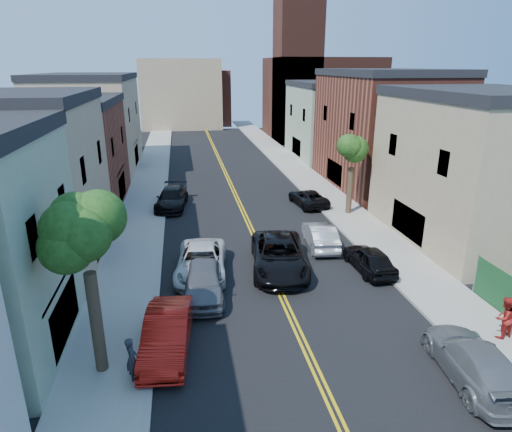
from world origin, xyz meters
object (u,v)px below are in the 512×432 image
grey_car_left (204,281)px  pedestrian_left (132,359)px  dark_car_right_far (308,198)px  pedestrian_right (504,318)px  black_car_left (172,198)px  red_sedan (167,333)px  white_pickup (201,262)px  grey_car_right (474,361)px  silver_car_right (320,235)px  black_suv_lane (279,255)px  black_car_right (370,259)px

grey_car_left → pedestrian_left: (-2.90, -5.84, 0.14)m
dark_car_right_far → pedestrian_right: (2.70, -19.46, 0.42)m
black_car_left → dark_car_right_far: black_car_left is taller
red_sedan → grey_car_left: bearing=73.5°
white_pickup → black_car_left: 12.66m
dark_car_right_far → grey_car_right: bearing=83.2°
grey_car_left → pedestrian_left: pedestrian_left is taller
silver_car_right → grey_car_left: bearing=39.5°
red_sedan → black_suv_lane: size_ratio=0.77×
pedestrian_right → white_pickup: bearing=-46.7°
black_car_left → pedestrian_right: 24.82m
dark_car_right_far → pedestrian_left: pedestrian_left is taller
black_suv_lane → pedestrian_left: (-7.20, -8.13, 0.10)m
grey_car_right → black_suv_lane: bearing=-57.5°
grey_car_left → grey_car_right: bearing=-35.5°
white_pickup → black_suv_lane: 4.30m
grey_car_right → silver_car_right: 13.05m
red_sedan → grey_car_right: red_sedan is taller
silver_car_right → dark_car_right_far: size_ratio=0.99×
red_sedan → pedestrian_left: 2.03m
white_pickup → silver_car_right: 8.09m
black_car_right → black_car_left: bearing=-53.4°
black_car_right → grey_car_right: bearing=88.0°
red_sedan → silver_car_right: 13.19m
black_car_left → pedestrian_left: (-1.20, -20.76, 0.20)m
grey_car_right → black_car_right: (-0.05, 9.13, -0.04)m
white_pickup → dark_car_right_far: size_ratio=1.23×
black_car_left → black_suv_lane: (6.00, -12.63, 0.10)m
grey_car_left → black_car_left: bearing=101.0°
red_sedan → black_car_left: 19.13m
black_car_right → dark_car_right_far: (0.03, 12.33, -0.07)m
dark_car_right_far → white_pickup: bearing=43.8°
pedestrian_right → silver_car_right: bearing=-80.6°
black_car_left → black_car_right: black_car_left is taller
white_pickup → grey_car_right: (9.30, -10.16, -0.04)m
red_sedan → black_car_right: red_sedan is taller
white_pickup → silver_car_right: size_ratio=1.24×
black_car_right → pedestrian_left: (-12.15, -7.19, 0.27)m
grey_car_left → white_pickup: bearing=94.5°
black_car_right → dark_car_right_far: black_car_right is taller
grey_car_right → red_sedan: bearing=-12.0°
red_sedan → black_car_left: red_sedan is taller
black_car_right → silver_car_right: bearing=-68.8°
white_pickup → pedestrian_left: bearing=-103.2°
pedestrian_left → dark_car_right_far: bearing=-44.5°
grey_car_left → dark_car_right_far: bearing=60.3°
pedestrian_right → dark_car_right_far: bearing=-94.6°
pedestrian_left → black_car_right: bearing=-71.9°
black_car_left → silver_car_right: black_car_left is taller
black_car_left → silver_car_right: (9.30, -9.77, -0.03)m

